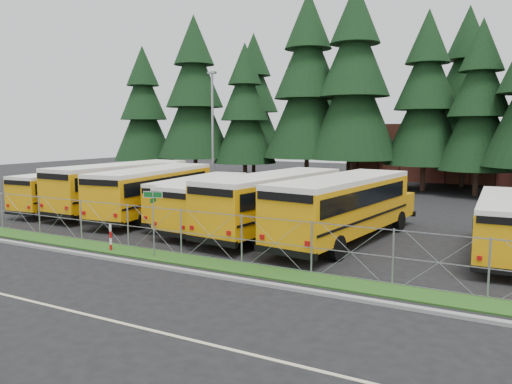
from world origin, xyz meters
TOP-DOWN VIEW (x-y plane):
  - ground at (0.00, 0.00)m, footprint 120.00×120.00m
  - curb at (0.00, -3.10)m, footprint 50.00×0.25m
  - grass_verge at (0.00, -1.70)m, footprint 50.00×1.40m
  - road_lane_line at (0.00, -8.00)m, footprint 50.00×0.12m
  - chainlink_fence at (0.00, -1.00)m, footprint 44.00×0.10m
  - brick_building at (6.00, 40.00)m, footprint 22.00×10.00m
  - bus_0 at (-14.46, 5.42)m, footprint 3.04×10.13m
  - bus_1 at (-11.08, 6.47)m, footprint 3.09×12.16m
  - bus_2 at (-7.90, 5.81)m, footprint 4.06×11.89m
  - bus_3 at (-4.72, 6.12)m, footprint 3.33×10.12m
  - bus_4 at (-2.27, 4.96)m, footprint 3.23×10.37m
  - bus_5 at (0.65, 5.05)m, footprint 4.01×12.13m
  - bus_6 at (4.40, 4.82)m, footprint 4.28×12.33m
  - bus_east at (11.30, 5.32)m, footprint 2.62×9.87m
  - street_sign at (-1.71, -1.93)m, footprint 0.81×0.54m
  - striped_bollard at (-4.15, -1.96)m, footprint 0.11×0.11m
  - light_standard at (-11.38, 17.37)m, footprint 0.70×0.35m
  - conifer_0 at (-24.69, 24.18)m, footprint 6.46×6.46m
  - conifer_1 at (-18.49, 24.89)m, footprint 7.68×7.68m
  - conifer_2 at (-13.05, 25.80)m, footprint 6.29×6.29m
  - conifer_3 at (-6.83, 26.94)m, footprint 8.30×8.30m
  - conifer_4 at (-2.14, 26.50)m, footprint 8.33×8.33m
  - conifer_5 at (3.93, 27.81)m, footprint 7.09×7.09m
  - conifer_6 at (8.34, 26.35)m, footprint 6.42×6.42m
  - conifer_10 at (-16.34, 33.64)m, footprint 7.42×7.42m
  - conifer_11 at (-4.93, 34.08)m, footprint 7.48×7.48m
  - conifer_12 at (6.65, 32.81)m, footprint 7.56×7.56m

SIDE VIEW (x-z plane):
  - ground at x=0.00m, z-range 0.00..0.00m
  - road_lane_line at x=0.00m, z-range 0.00..0.01m
  - grass_verge at x=0.00m, z-range 0.00..0.06m
  - curb at x=0.00m, z-range 0.00..0.12m
  - striped_bollard at x=-4.15m, z-range 0.00..1.20m
  - chainlink_fence at x=0.00m, z-range 0.00..2.00m
  - bus_east at x=11.30m, z-range 0.00..2.57m
  - bus_3 at x=-4.72m, z-range 0.00..2.60m
  - bus_0 at x=-14.46m, z-range 0.00..2.62m
  - bus_4 at x=-2.27m, z-range 0.00..2.68m
  - bus_2 at x=-7.90m, z-range 0.00..3.05m
  - bus_5 at x=0.65m, z-range 0.00..3.12m
  - bus_6 at x=4.40m, z-range 0.00..3.16m
  - bus_1 at x=-11.08m, z-range 0.00..3.17m
  - street_sign at x=-1.71m, z-range 0.63..3.44m
  - brick_building at x=6.00m, z-range 0.00..6.00m
  - light_standard at x=-11.38m, z-range 0.43..10.57m
  - conifer_2 at x=-13.05m, z-range 0.00..13.92m
  - conifer_6 at x=8.34m, z-range 0.00..14.19m
  - conifer_0 at x=-24.69m, z-range 0.00..14.28m
  - conifer_5 at x=3.93m, z-range 0.00..15.67m
  - conifer_10 at x=-16.34m, z-range 0.00..16.41m
  - conifer_11 at x=-4.93m, z-range 0.00..16.53m
  - conifer_12 at x=6.65m, z-range 0.00..16.72m
  - conifer_1 at x=-18.49m, z-range 0.00..16.97m
  - conifer_3 at x=-6.83m, z-range 0.00..18.36m
  - conifer_4 at x=-2.14m, z-range 0.00..18.42m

